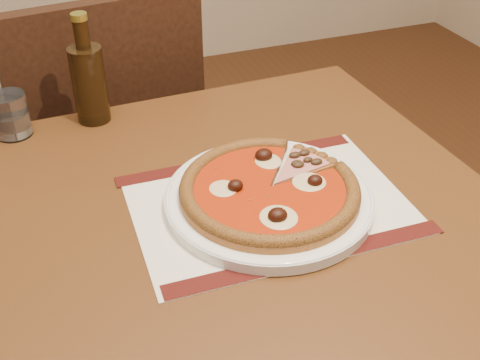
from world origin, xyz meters
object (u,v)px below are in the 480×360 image
at_px(pizza, 270,189).
at_px(plate, 269,199).
at_px(table, 244,250).
at_px(water_glass, 10,115).
at_px(bottle, 89,81).
at_px(chair_far, 106,143).

bearing_deg(pizza, plate, -136.62).
distance_m(table, plate, 0.12).
relative_size(water_glass, bottle, 0.38).
xyz_separation_m(chair_far, pizza, (0.17, -0.64, 0.25)).
bearing_deg(bottle, pizza, -60.42).
relative_size(table, plate, 2.49).
bearing_deg(pizza, chair_far, 104.73).
height_order(plate, pizza, pizza).
bearing_deg(plate, water_glass, 134.45).
bearing_deg(water_glass, bottle, 1.61).
bearing_deg(bottle, table, -63.36).
distance_m(chair_far, bottle, 0.41).
distance_m(water_glass, bottle, 0.16).
bearing_deg(water_glass, chair_far, 54.56).
xyz_separation_m(chair_far, water_glass, (-0.19, -0.27, 0.26)).
xyz_separation_m(chair_far, bottle, (-0.04, -0.27, 0.30)).
height_order(table, pizza, pizza).
bearing_deg(chair_far, pizza, 97.11).
distance_m(pizza, water_glass, 0.52).
bearing_deg(chair_far, plate, 97.10).
bearing_deg(bottle, chair_far, 80.80).
xyz_separation_m(plate, water_glass, (-0.36, 0.37, 0.03)).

